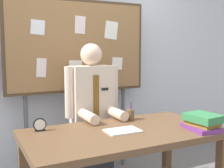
{
  "coord_description": "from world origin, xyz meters",
  "views": [
    {
      "loc": [
        -1.07,
        -1.94,
        1.39
      ],
      "look_at": [
        0.0,
        0.19,
        1.1
      ],
      "focal_mm": 46.33,
      "sensor_mm": 36.0,
      "label": 1
    }
  ],
  "objects": [
    {
      "name": "back_wall",
      "position": [
        0.0,
        1.19,
        1.35
      ],
      "size": [
        6.4,
        0.08,
        2.7
      ],
      "primitive_type": "cube",
      "color": "silver",
      "rests_on": "ground_plane"
    },
    {
      "name": "person",
      "position": [
        0.0,
        0.62,
        0.68
      ],
      "size": [
        0.55,
        0.56,
        1.45
      ],
      "color": "#2D2D33",
      "rests_on": "ground_plane"
    },
    {
      "name": "book_stack",
      "position": [
        0.57,
        -0.26,
        0.82
      ],
      "size": [
        0.25,
        0.31,
        0.13
      ],
      "color": "#72337F",
      "rests_on": "desk"
    },
    {
      "name": "pen_holder",
      "position": [
        0.23,
        0.28,
        0.8
      ],
      "size": [
        0.07,
        0.07,
        0.16
      ],
      "color": "brown",
      "rests_on": "desk"
    },
    {
      "name": "desk",
      "position": [
        0.0,
        0.0,
        0.66
      ],
      "size": [
        1.54,
        0.82,
        0.75
      ],
      "color": "brown",
      "rests_on": "ground_plane"
    },
    {
      "name": "desk_clock",
      "position": [
        -0.59,
        0.29,
        0.8
      ],
      "size": [
        0.1,
        0.04,
        0.1
      ],
      "color": "black",
      "rests_on": "desk"
    },
    {
      "name": "open_notebook",
      "position": [
        -0.01,
        -0.02,
        0.76
      ],
      "size": [
        0.27,
        0.19,
        0.01
      ],
      "primitive_type": "cube",
      "rotation": [
        0.0,
        0.0,
        -0.02
      ],
      "color": "silver",
      "rests_on": "desk"
    },
    {
      "name": "bulletin_board",
      "position": [
        0.0,
        0.98,
        1.4
      ],
      "size": [
        1.54,
        0.09,
        1.91
      ],
      "color": "#4C3823",
      "rests_on": "ground_plane"
    }
  ]
}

